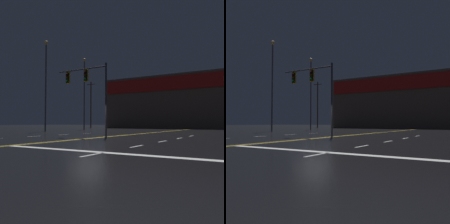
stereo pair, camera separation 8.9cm
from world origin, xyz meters
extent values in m
plane|color=black|center=(0.00, 0.00, 0.00)|extent=(200.00, 200.00, 0.00)
cube|color=gold|center=(-0.15, 0.00, 0.00)|extent=(0.12, 60.00, 0.01)
cube|color=gold|center=(0.15, 0.00, 0.00)|extent=(0.12, 60.00, 0.01)
cube|color=silver|center=(-5.45, 0.00, 0.00)|extent=(0.12, 1.40, 0.01)
cube|color=silver|center=(-5.45, 3.60, 0.00)|extent=(0.12, 1.40, 0.01)
cube|color=silver|center=(-5.45, 7.20, 0.00)|extent=(0.12, 1.40, 0.01)
cube|color=silver|center=(5.45, -7.20, 0.00)|extent=(0.12, 1.40, 0.01)
cube|color=silver|center=(5.45, -3.60, 0.00)|extent=(0.12, 1.40, 0.01)
cube|color=silver|center=(5.45, 0.00, 0.00)|extent=(0.12, 1.40, 0.01)
cube|color=silver|center=(5.45, 3.60, 0.00)|extent=(0.12, 1.40, 0.01)
cube|color=silver|center=(5.45, 7.20, 0.00)|extent=(0.12, 1.40, 0.01)
cube|color=silver|center=(5.45, -6.47, 0.00)|extent=(10.47, 0.40, 0.01)
cylinder|color=#38383D|center=(0.54, 1.48, 2.83)|extent=(0.14, 0.14, 5.66)
cylinder|color=#38383D|center=(-1.80, 1.48, 5.41)|extent=(4.67, 0.10, 0.10)
cube|color=black|center=(-1.33, 1.48, 4.87)|extent=(0.28, 0.24, 0.84)
cube|color=gold|center=(-1.33, 1.48, 4.87)|extent=(0.42, 0.08, 0.99)
sphere|color=#500705|center=(-1.33, 1.33, 5.12)|extent=(0.17, 0.17, 0.17)
sphere|color=#543707|center=(-1.33, 1.33, 4.87)|extent=(0.17, 0.17, 0.17)
sphere|color=green|center=(-1.33, 1.33, 4.61)|extent=(0.17, 0.17, 0.17)
cube|color=black|center=(-3.20, 1.48, 4.87)|extent=(0.28, 0.24, 0.84)
cube|color=gold|center=(-3.20, 1.48, 4.87)|extent=(0.42, 0.08, 0.99)
sphere|color=#500705|center=(-3.20, 1.33, 5.12)|extent=(0.17, 0.17, 0.17)
sphere|color=#543707|center=(-3.20, 1.33, 4.87)|extent=(0.17, 0.17, 0.17)
sphere|color=green|center=(-3.20, 1.33, 4.61)|extent=(0.17, 0.17, 0.17)
cylinder|color=#59595E|center=(-14.37, 18.45, 5.69)|extent=(0.20, 0.20, 11.38)
sphere|color=#F9D17A|center=(-14.37, 18.45, 11.55)|extent=(0.56, 0.56, 0.56)
cylinder|color=#59595E|center=(-13.60, 9.11, 5.76)|extent=(0.20, 0.20, 11.51)
sphere|color=#F9D17A|center=(-13.60, 9.11, 11.68)|extent=(0.56, 0.56, 0.56)
cube|color=brown|center=(0.00, 38.19, 5.38)|extent=(38.65, 10.00, 10.77)
cube|color=red|center=(0.00, 33.09, 8.88)|extent=(37.88, 0.20, 2.69)
cylinder|color=#4C3828|center=(-23.45, 33.00, 5.36)|extent=(0.26, 0.26, 10.71)
cube|color=#4C3828|center=(-23.45, 33.00, 10.11)|extent=(2.20, 0.12, 0.12)
camera|label=1|loc=(10.49, -14.33, 1.10)|focal=40.00mm
camera|label=2|loc=(10.56, -14.28, 1.10)|focal=40.00mm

